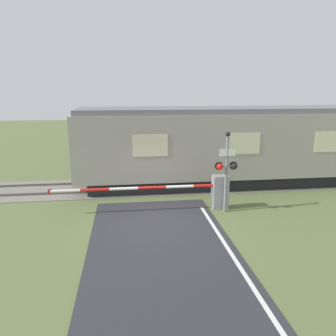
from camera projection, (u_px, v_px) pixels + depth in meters
The scene contains 5 objects.
ground_plane at pixel (155, 221), 11.72m from camera, with size 80.00×80.00×0.00m, color #5B6B3D.
track_bed at pixel (147, 186), 15.77m from camera, with size 36.00×3.20×0.13m.
train at pixel (232, 146), 15.83m from camera, with size 14.78×3.14×3.74m.
crossing_barrier at pixel (206, 191), 12.70m from camera, with size 6.79×0.44×1.33m.
signal_post at pixel (227, 167), 12.16m from camera, with size 0.85×0.26×3.08m.
Camera 1 is at (-0.95, -10.90, 4.61)m, focal length 35.00 mm.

